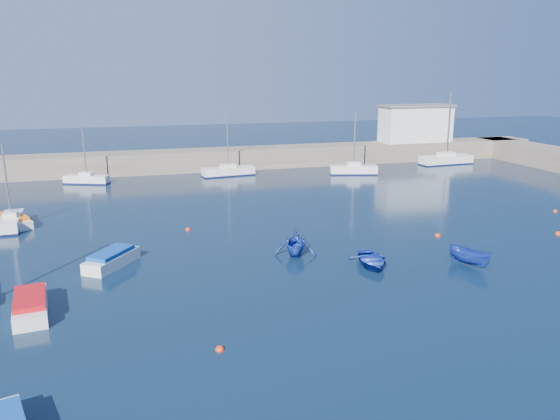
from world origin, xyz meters
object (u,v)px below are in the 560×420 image
object	(u,v)px
sailboat_7	(354,169)
motorboat_1	(112,259)
sailboat_3	(11,221)
sailboat_5	(87,179)
dinghy_right	(470,257)
sailboat_8	(446,159)
dinghy_left	(296,243)
dinghy_center	(371,260)
harbor_office	(415,124)
motorboat_0	(30,305)
sailboat_6	(228,171)
motorboat_2	(13,220)

from	to	relation	value
sailboat_7	motorboat_1	bearing A→B (deg)	147.87
sailboat_3	sailboat_5	bearing A→B (deg)	71.86
sailboat_7	dinghy_right	world-z (taller)	sailboat_7
sailboat_8	motorboat_1	world-z (taller)	sailboat_8
motorboat_1	dinghy_left	distance (m)	12.32
sailboat_5	dinghy_center	bearing A→B (deg)	-128.39
harbor_office	dinghy_center	size ratio (longest dim) A/B	2.75
motorboat_0	dinghy_center	size ratio (longest dim) A/B	1.31
harbor_office	sailboat_6	size ratio (longest dim) A/B	1.19
motorboat_0	dinghy_center	xyz separation A→B (m)	(20.39, 1.64, -0.11)
sailboat_7	dinghy_center	xyz separation A→B (m)	(-12.49, -31.10, -0.24)
motorboat_0	motorboat_2	world-z (taller)	motorboat_0
sailboat_7	sailboat_6	bearing A→B (deg)	92.60
motorboat_1	dinghy_left	xyz separation A→B (m)	(12.25, -1.21, 0.39)
sailboat_3	motorboat_2	world-z (taller)	sailboat_3
motorboat_0	motorboat_1	xyz separation A→B (m)	(4.06, 6.39, 0.01)
harbor_office	motorboat_0	xyz separation A→B (m)	(-46.22, -41.35, -4.62)
motorboat_0	motorboat_1	size ratio (longest dim) A/B	1.08
motorboat_1	dinghy_center	distance (m)	17.01
sailboat_6	sailboat_5	bearing A→B (deg)	84.76
sailboat_3	sailboat_8	distance (m)	55.21
motorboat_0	sailboat_7	bearing A→B (deg)	37.98
motorboat_2	dinghy_left	distance (m)	24.36
sailboat_7	motorboat_2	xyz separation A→B (m)	(-36.74, -13.89, -0.17)
sailboat_6	motorboat_0	size ratio (longest dim) A/B	1.77
dinghy_right	sailboat_3	bearing A→B (deg)	127.52
sailboat_8	motorboat_1	distance (m)	53.43
sailboat_5	dinghy_left	xyz separation A→B (m)	(15.13, -30.66, 0.35)
sailboat_6	dinghy_center	bearing A→B (deg)	177.96
motorboat_1	dinghy_left	size ratio (longest dim) A/B	1.30
sailboat_6	motorboat_1	distance (m)	32.79
sailboat_6	sailboat_7	bearing A→B (deg)	-109.35
harbor_office	sailboat_3	size ratio (longest dim) A/B	1.45
dinghy_right	dinghy_center	bearing A→B (deg)	142.92
sailboat_8	motorboat_1	bearing A→B (deg)	120.31
dinghy_left	harbor_office	bearing A→B (deg)	72.31
dinghy_left	dinghy_right	distance (m)	11.59
sailboat_7	sailboat_8	world-z (taller)	sailboat_8
sailboat_7	dinghy_left	distance (m)	32.17
dinghy_center	motorboat_2	bearing A→B (deg)	154.56
sailboat_3	motorboat_2	bearing A→B (deg)	89.10
sailboat_5	motorboat_0	world-z (taller)	sailboat_5
sailboat_3	sailboat_7	distance (m)	39.49
sailboat_5	motorboat_2	world-z (taller)	sailboat_5
motorboat_1	dinghy_right	xyz separation A→B (m)	(22.56, -6.49, 0.10)
sailboat_8	motorboat_0	distance (m)	60.44
sailboat_7	dinghy_center	bearing A→B (deg)	173.56
sailboat_7	dinghy_left	xyz separation A→B (m)	(-16.58, -27.56, 0.27)
motorboat_0	dinghy_right	world-z (taller)	dinghy_right
sailboat_3	sailboat_6	xyz separation A→B (m)	(21.53, 17.98, 0.03)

